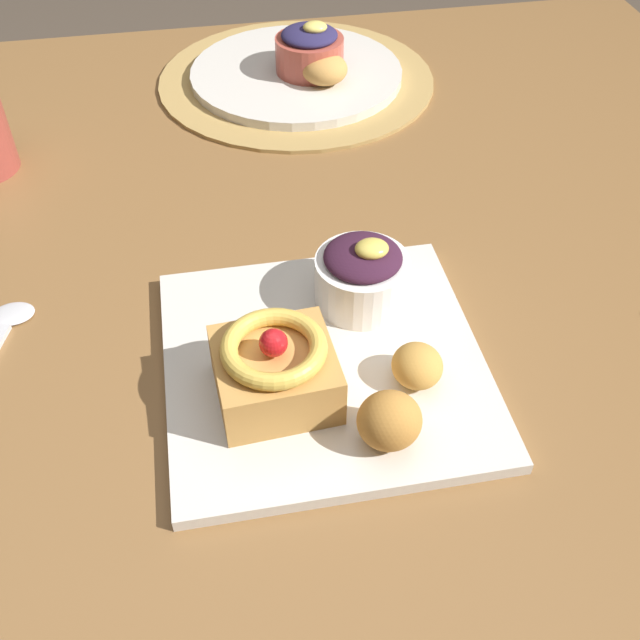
{
  "coord_description": "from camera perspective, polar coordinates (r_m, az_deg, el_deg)",
  "views": [
    {
      "loc": [
        -0.01,
        -0.63,
        1.22
      ],
      "look_at": [
        0.08,
        -0.18,
        0.77
      ],
      "focal_mm": 42.11,
      "sensor_mm": 36.0,
      "label": 1
    }
  ],
  "objects": [
    {
      "name": "back_pastry",
      "position": [
        1.04,
        0.34,
        18.53
      ],
      "size": [
        0.06,
        0.06,
        0.04
      ],
      "primitive_type": "ellipsoid",
      "color": "#C68E47",
      "rests_on": "back_plate"
    },
    {
      "name": "cake_slice",
      "position": [
        0.6,
        -3.44,
        -3.72
      ],
      "size": [
        0.1,
        0.1,
        0.07
      ],
      "rotation": [
        0.0,
        0.0,
        0.06
      ],
      "color": "#C68E47",
      "rests_on": "front_plate"
    },
    {
      "name": "fritter_front",
      "position": [
        0.63,
        7.39,
        -3.47
      ],
      "size": [
        0.04,
        0.04,
        0.03
      ],
      "primitive_type": "ellipsoid",
      "color": "gold",
      "rests_on": "front_plate"
    },
    {
      "name": "fritter_middle",
      "position": [
        0.58,
        5.3,
        -7.63
      ],
      "size": [
        0.05,
        0.05,
        0.05
      ],
      "primitive_type": "ellipsoid",
      "color": "#BC7F38",
      "rests_on": "front_plate"
    },
    {
      "name": "ground_plane",
      "position": [
        1.37,
        -4.79,
        -18.52
      ],
      "size": [
        8.0,
        8.0,
        0.0
      ],
      "primitive_type": "plane",
      "color": "brown"
    },
    {
      "name": "berry_ramekin",
      "position": [
        0.68,
        3.22,
        3.46
      ],
      "size": [
        0.09,
        0.09,
        0.07
      ],
      "color": "white",
      "rests_on": "front_plate"
    },
    {
      "name": "dining_table",
      "position": [
        0.85,
        -7.33,
        1.76
      ],
      "size": [
        1.44,
        1.07,
        0.73
      ],
      "color": "brown",
      "rests_on": "ground_plane"
    },
    {
      "name": "front_plate",
      "position": [
        0.65,
        0.32,
        -3.34
      ],
      "size": [
        0.27,
        0.27,
        0.01
      ],
      "primitive_type": "cube",
      "color": "silver",
      "rests_on": "dining_table"
    },
    {
      "name": "woven_placemat",
      "position": [
        1.09,
        -1.8,
        17.83
      ],
      "size": [
        0.38,
        0.38,
        0.0
      ],
      "primitive_type": "cylinder",
      "color": "#AD894C",
      "rests_on": "dining_table"
    },
    {
      "name": "spoon",
      "position": [
        0.74,
        -23.07,
        -1.01
      ],
      "size": [
        0.06,
        0.12,
        0.0
      ],
      "rotation": [
        0.0,
        0.0,
        1.29
      ],
      "color": "silver",
      "rests_on": "dining_table"
    },
    {
      "name": "back_ramekin",
      "position": [
        1.07,
        -0.8,
        19.85
      ],
      "size": [
        0.09,
        0.09,
        0.07
      ],
      "color": "#B24C3D",
      "rests_on": "back_plate"
    },
    {
      "name": "back_plate",
      "position": [
        1.09,
        -1.81,
        18.23
      ],
      "size": [
        0.29,
        0.29,
        0.01
      ],
      "primitive_type": "cylinder",
      "color": "silver",
      "rests_on": "woven_placemat"
    }
  ]
}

